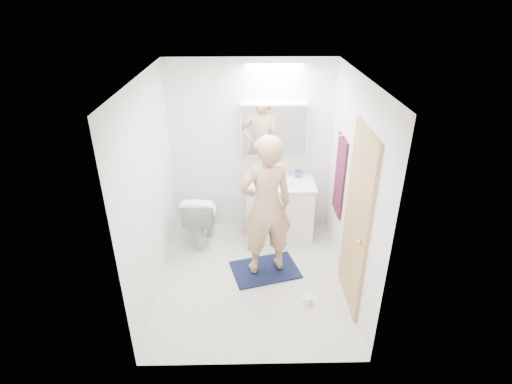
{
  "coord_description": "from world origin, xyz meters",
  "views": [
    {
      "loc": [
        -0.03,
        -3.86,
        3.17
      ],
      "look_at": [
        0.05,
        0.25,
        1.05
      ],
      "focal_mm": 28.09,
      "sensor_mm": 36.0,
      "label": 1
    }
  ],
  "objects_px": {
    "soap_bottle_b": "(269,172)",
    "toothbrush_cup": "(298,174)",
    "soap_bottle_a": "(255,171)",
    "toilet_paper_roll": "(308,300)",
    "person": "(266,207)",
    "vanity_cabinet": "(279,210)",
    "medicine_cabinet": "(274,129)",
    "toilet": "(202,216)"
  },
  "relations": [
    {
      "from": "toothbrush_cup",
      "to": "toilet_paper_roll",
      "type": "height_order",
      "value": "toothbrush_cup"
    },
    {
      "from": "toilet_paper_roll",
      "to": "toothbrush_cup",
      "type": "bearing_deg",
      "value": 88.62
    },
    {
      "from": "toilet",
      "to": "toothbrush_cup",
      "type": "distance_m",
      "value": 1.43
    },
    {
      "from": "toilet",
      "to": "person",
      "type": "bearing_deg",
      "value": 144.12
    },
    {
      "from": "vanity_cabinet",
      "to": "toothbrush_cup",
      "type": "height_order",
      "value": "toothbrush_cup"
    },
    {
      "from": "medicine_cabinet",
      "to": "toilet",
      "type": "height_order",
      "value": "medicine_cabinet"
    },
    {
      "from": "toilet",
      "to": "soap_bottle_b",
      "type": "relative_size",
      "value": 4.69
    },
    {
      "from": "vanity_cabinet",
      "to": "toothbrush_cup",
      "type": "distance_m",
      "value": 0.57
    },
    {
      "from": "medicine_cabinet",
      "to": "toilet",
      "type": "relative_size",
      "value": 1.16
    },
    {
      "from": "person",
      "to": "toilet_paper_roll",
      "type": "bearing_deg",
      "value": 111.44
    },
    {
      "from": "vanity_cabinet",
      "to": "person",
      "type": "height_order",
      "value": "person"
    },
    {
      "from": "toilet",
      "to": "soap_bottle_a",
      "type": "xyz_separation_m",
      "value": [
        0.72,
        0.27,
        0.55
      ]
    },
    {
      "from": "vanity_cabinet",
      "to": "medicine_cabinet",
      "type": "distance_m",
      "value": 1.13
    },
    {
      "from": "soap_bottle_b",
      "to": "toothbrush_cup",
      "type": "xyz_separation_m",
      "value": [
        0.41,
        -0.02,
        -0.03
      ]
    },
    {
      "from": "toothbrush_cup",
      "to": "toilet_paper_roll",
      "type": "relative_size",
      "value": 0.98
    },
    {
      "from": "person",
      "to": "toothbrush_cup",
      "type": "distance_m",
      "value": 1.1
    },
    {
      "from": "soap_bottle_b",
      "to": "vanity_cabinet",
      "type": "bearing_deg",
      "value": -52.13
    },
    {
      "from": "person",
      "to": "vanity_cabinet",
      "type": "bearing_deg",
      "value": -120.31
    },
    {
      "from": "vanity_cabinet",
      "to": "soap_bottle_a",
      "type": "height_order",
      "value": "soap_bottle_a"
    },
    {
      "from": "person",
      "to": "soap_bottle_b",
      "type": "xyz_separation_m",
      "value": [
        0.08,
        1.01,
        -0.02
      ]
    },
    {
      "from": "person",
      "to": "toothbrush_cup",
      "type": "relative_size",
      "value": 16.11
    },
    {
      "from": "toilet_paper_roll",
      "to": "toilet",
      "type": "bearing_deg",
      "value": 134.32
    },
    {
      "from": "medicine_cabinet",
      "to": "soap_bottle_a",
      "type": "xyz_separation_m",
      "value": [
        -0.25,
        -0.06,
        -0.57
      ]
    },
    {
      "from": "toilet_paper_roll",
      "to": "person",
      "type": "bearing_deg",
      "value": 126.81
    },
    {
      "from": "toothbrush_cup",
      "to": "toilet_paper_roll",
      "type": "xyz_separation_m",
      "value": [
        -0.04,
        -1.59,
        -0.82
      ]
    },
    {
      "from": "soap_bottle_b",
      "to": "toilet_paper_roll",
      "type": "bearing_deg",
      "value": -77.09
    },
    {
      "from": "soap_bottle_b",
      "to": "toothbrush_cup",
      "type": "height_order",
      "value": "soap_bottle_b"
    },
    {
      "from": "person",
      "to": "toothbrush_cup",
      "type": "height_order",
      "value": "person"
    },
    {
      "from": "toothbrush_cup",
      "to": "toilet_paper_roll",
      "type": "distance_m",
      "value": 1.79
    },
    {
      "from": "soap_bottle_a",
      "to": "soap_bottle_b",
      "type": "relative_size",
      "value": 1.4
    },
    {
      "from": "soap_bottle_a",
      "to": "toothbrush_cup",
      "type": "relative_size",
      "value": 2.08
    },
    {
      "from": "vanity_cabinet",
      "to": "toilet_paper_roll",
      "type": "xyz_separation_m",
      "value": [
        0.23,
        -1.43,
        -0.34
      ]
    },
    {
      "from": "vanity_cabinet",
      "to": "medicine_cabinet",
      "type": "height_order",
      "value": "medicine_cabinet"
    },
    {
      "from": "vanity_cabinet",
      "to": "person",
      "type": "distance_m",
      "value": 1.01
    },
    {
      "from": "soap_bottle_a",
      "to": "toilet_paper_roll",
      "type": "bearing_deg",
      "value": -70.34
    },
    {
      "from": "soap_bottle_a",
      "to": "medicine_cabinet",
      "type": "bearing_deg",
      "value": 13.39
    },
    {
      "from": "toilet",
      "to": "toilet_paper_roll",
      "type": "height_order",
      "value": "toilet"
    },
    {
      "from": "soap_bottle_a",
      "to": "toilet_paper_roll",
      "type": "relative_size",
      "value": 2.05
    },
    {
      "from": "medicine_cabinet",
      "to": "toilet_paper_roll",
      "type": "distance_m",
      "value": 2.21
    },
    {
      "from": "toilet",
      "to": "soap_bottle_b",
      "type": "height_order",
      "value": "soap_bottle_b"
    },
    {
      "from": "medicine_cabinet",
      "to": "soap_bottle_b",
      "type": "distance_m",
      "value": 0.6
    },
    {
      "from": "soap_bottle_b",
      "to": "soap_bottle_a",
      "type": "bearing_deg",
      "value": -171.25
    }
  ]
}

